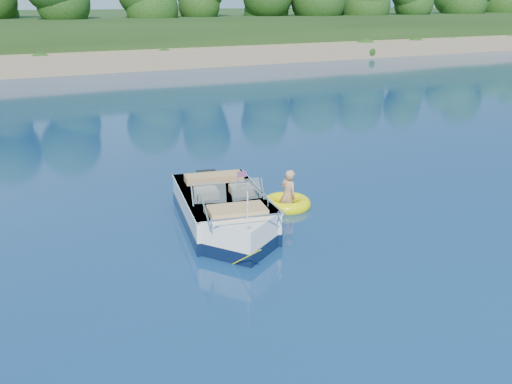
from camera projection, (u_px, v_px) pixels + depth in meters
ground at (278, 222)px, 15.00m from camera, size 160.00×160.00×0.00m
shoreline at (12, 40)px, 68.11m from camera, size 170.00×59.00×6.00m
treeline at (34, 0)px, 47.60m from camera, size 150.00×7.12×8.19m
motorboat at (226, 214)px, 14.51m from camera, size 2.81×5.69×1.92m
tow_tube at (286, 204)px, 16.08m from camera, size 1.70×1.70×0.37m
boy at (287, 206)px, 16.16m from camera, size 0.55×0.89×1.63m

